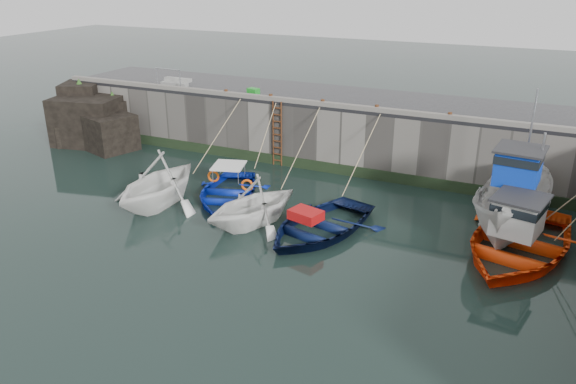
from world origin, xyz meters
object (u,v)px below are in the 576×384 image
at_px(boat_near_blacktrim, 253,223).
at_px(bollard_b, 271,97).
at_px(ladder, 277,134).
at_px(fish_crate, 253,91).
at_px(bollard_a, 226,92).
at_px(bollard_e, 450,116).
at_px(bollard_d, 377,108).
at_px(boat_far_orange, 518,242).
at_px(boat_near_navy, 319,232).
at_px(boat_far_white, 514,206).
at_px(boat_near_blue, 227,198).
at_px(boat_near_white, 160,204).
at_px(bollard_c, 323,102).

bearing_deg(boat_near_blacktrim, bollard_b, 132.90).
bearing_deg(ladder, fish_crate, 150.14).
distance_m(fish_crate, bollard_a, 1.36).
bearing_deg(bollard_a, bollard_e, 0.00).
xyz_separation_m(bollard_d, bollard_e, (3.20, 0.00, 0.00)).
relative_size(boat_far_orange, bollard_b, 26.44).
bearing_deg(boat_near_navy, boat_far_white, 39.36).
distance_m(boat_near_blue, boat_far_white, 11.41).
relative_size(ladder, bollard_b, 11.43).
height_order(boat_near_white, boat_near_blacktrim, boat_near_white).
relative_size(bollard_d, bollard_e, 1.00).
bearing_deg(boat_near_white, boat_far_white, 13.03).
distance_m(boat_near_blacktrim, bollard_b, 8.01).
bearing_deg(bollard_b, boat_near_blacktrim, -68.99).
height_order(ladder, bollard_d, bollard_d).
distance_m(boat_near_navy, boat_far_white, 7.19).
distance_m(boat_near_navy, bollard_e, 7.96).
relative_size(boat_far_white, bollard_b, 23.81).
xyz_separation_m(boat_near_white, bollard_c, (4.50, 6.79, 3.30)).
height_order(ladder, boat_near_navy, ladder).
bearing_deg(bollard_e, boat_near_navy, -117.13).
xyz_separation_m(boat_far_white, bollard_e, (-3.15, 3.45, 2.25)).
height_order(boat_near_blue, boat_near_blacktrim, boat_near_blacktrim).
xyz_separation_m(ladder, bollard_d, (4.80, 0.34, 1.71)).
height_order(fish_crate, bollard_a, fish_crate).
distance_m(boat_near_white, boat_far_white, 13.90).
bearing_deg(bollard_a, boat_near_navy, -39.93).
relative_size(boat_near_navy, bollard_a, 18.98).
distance_m(boat_near_navy, fish_crate, 10.25).
bearing_deg(fish_crate, boat_near_blacktrim, -50.75).
bearing_deg(bollard_e, boat_far_orange, -55.52).
relative_size(boat_near_navy, boat_far_white, 0.80).
relative_size(boat_near_blacktrim, boat_far_white, 0.63).
height_order(boat_near_blue, boat_near_navy, boat_near_navy).
height_order(boat_near_blacktrim, bollard_c, bollard_c).
bearing_deg(boat_near_blacktrim, boat_far_white, 42.33).
bearing_deg(ladder, boat_far_orange, -22.44).
relative_size(boat_near_white, boat_near_navy, 0.91).
relative_size(boat_far_white, bollard_a, 23.81).
distance_m(boat_far_orange, fish_crate, 14.82).
bearing_deg(bollard_c, boat_near_blacktrim, -90.70).
bearing_deg(boat_near_white, boat_near_navy, 1.91).
xyz_separation_m(boat_far_orange, bollard_b, (-11.99, 5.08, 2.87)).
relative_size(boat_far_white, bollard_c, 23.81).
bearing_deg(boat_near_navy, boat_far_orange, 25.79).
bearing_deg(bollard_d, boat_near_navy, -90.91).
relative_size(ladder, bollard_e, 11.43).
distance_m(boat_near_blacktrim, bollard_d, 8.03).
distance_m(ladder, boat_near_blacktrim, 7.00).
distance_m(boat_near_blue, bollard_d, 7.76).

